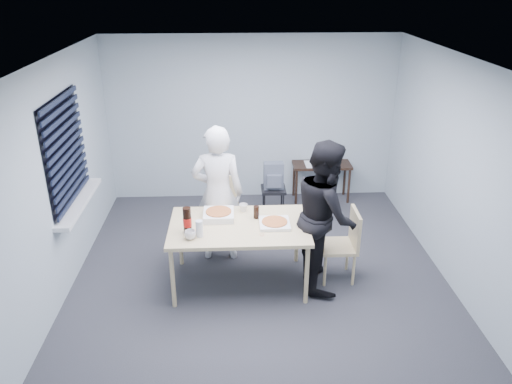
{
  "coord_description": "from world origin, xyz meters",
  "views": [
    {
      "loc": [
        -0.29,
        -5.12,
        3.42
      ],
      "look_at": [
        -0.05,
        0.1,
        1.11
      ],
      "focal_mm": 35.0,
      "sensor_mm": 36.0,
      "label": 1
    }
  ],
  "objects_px": {
    "side_table": "(322,168)",
    "stool": "(273,195)",
    "person_white": "(218,194)",
    "person_black": "(325,215)",
    "soda_bottle": "(187,221)",
    "mug_a": "(190,235)",
    "mug_b": "(243,208)",
    "backpack": "(274,176)",
    "chair_right": "(345,240)",
    "chair_far": "(223,204)",
    "dining_table": "(239,229)"
  },
  "relations": [
    {
      "from": "side_table",
      "to": "mug_b",
      "type": "bearing_deg",
      "value": -123.24
    },
    {
      "from": "person_black",
      "to": "mug_a",
      "type": "bearing_deg",
      "value": 100.48
    },
    {
      "from": "chair_far",
      "to": "mug_a",
      "type": "relative_size",
      "value": 7.24
    },
    {
      "from": "side_table",
      "to": "soda_bottle",
      "type": "relative_size",
      "value": 3.05
    },
    {
      "from": "backpack",
      "to": "mug_b",
      "type": "height_order",
      "value": "backpack"
    },
    {
      "from": "stool",
      "to": "chair_right",
      "type": "bearing_deg",
      "value": -65.91
    },
    {
      "from": "person_white",
      "to": "person_black",
      "type": "distance_m",
      "value": 1.4
    },
    {
      "from": "chair_right",
      "to": "backpack",
      "type": "xyz_separation_m",
      "value": [
        -0.73,
        1.61,
        0.18
      ]
    },
    {
      "from": "side_table",
      "to": "mug_a",
      "type": "height_order",
      "value": "mug_a"
    },
    {
      "from": "stool",
      "to": "person_white",
      "type": "bearing_deg",
      "value": -126.9
    },
    {
      "from": "stool",
      "to": "mug_a",
      "type": "bearing_deg",
      "value": -118.29
    },
    {
      "from": "soda_bottle",
      "to": "stool",
      "type": "bearing_deg",
      "value": 58.98
    },
    {
      "from": "chair_far",
      "to": "chair_right",
      "type": "height_order",
      "value": "same"
    },
    {
      "from": "side_table",
      "to": "mug_a",
      "type": "xyz_separation_m",
      "value": [
        -1.89,
        -2.64,
        0.29
      ]
    },
    {
      "from": "dining_table",
      "to": "mug_b",
      "type": "bearing_deg",
      "value": 80.28
    },
    {
      "from": "chair_right",
      "to": "person_white",
      "type": "xyz_separation_m",
      "value": [
        -1.51,
        0.58,
        0.37
      ]
    },
    {
      "from": "side_table",
      "to": "stool",
      "type": "relative_size",
      "value": 1.86
    },
    {
      "from": "person_black",
      "to": "mug_a",
      "type": "xyz_separation_m",
      "value": [
        -1.52,
        -0.28,
        -0.06
      ]
    },
    {
      "from": "person_white",
      "to": "mug_b",
      "type": "distance_m",
      "value": 0.42
    },
    {
      "from": "chair_far",
      "to": "stool",
      "type": "height_order",
      "value": "chair_far"
    },
    {
      "from": "stool",
      "to": "soda_bottle",
      "type": "xyz_separation_m",
      "value": [
        -1.1,
        -1.83,
        0.53
      ]
    },
    {
      "from": "backpack",
      "to": "dining_table",
      "type": "bearing_deg",
      "value": -116.98
    },
    {
      "from": "stool",
      "to": "soda_bottle",
      "type": "distance_m",
      "value": 2.2
    },
    {
      "from": "chair_far",
      "to": "side_table",
      "type": "relative_size",
      "value": 0.96
    },
    {
      "from": "backpack",
      "to": "chair_right",
      "type": "bearing_deg",
      "value": -74.96
    },
    {
      "from": "backpack",
      "to": "soda_bottle",
      "type": "height_order",
      "value": "soda_bottle"
    },
    {
      "from": "person_white",
      "to": "mug_b",
      "type": "bearing_deg",
      "value": 138.61
    },
    {
      "from": "chair_far",
      "to": "chair_right",
      "type": "distance_m",
      "value": 1.81
    },
    {
      "from": "chair_right",
      "to": "mug_a",
      "type": "height_order",
      "value": "chair_right"
    },
    {
      "from": "person_black",
      "to": "mug_a",
      "type": "relative_size",
      "value": 14.39
    },
    {
      "from": "chair_far",
      "to": "person_white",
      "type": "xyz_separation_m",
      "value": [
        -0.05,
        -0.49,
        0.37
      ]
    },
    {
      "from": "soda_bottle",
      "to": "mug_a",
      "type": "bearing_deg",
      "value": -75.19
    },
    {
      "from": "dining_table",
      "to": "person_white",
      "type": "relative_size",
      "value": 0.9
    },
    {
      "from": "person_white",
      "to": "dining_table",
      "type": "bearing_deg",
      "value": 111.88
    },
    {
      "from": "person_white",
      "to": "backpack",
      "type": "distance_m",
      "value": 1.31
    },
    {
      "from": "person_black",
      "to": "chair_right",
      "type": "bearing_deg",
      "value": -76.43
    },
    {
      "from": "person_black",
      "to": "mug_a",
      "type": "distance_m",
      "value": 1.54
    },
    {
      "from": "chair_far",
      "to": "soda_bottle",
      "type": "distance_m",
      "value": 1.38
    },
    {
      "from": "dining_table",
      "to": "chair_right",
      "type": "relative_size",
      "value": 1.79
    },
    {
      "from": "backpack",
      "to": "person_black",
      "type": "bearing_deg",
      "value": -84.04
    },
    {
      "from": "dining_table",
      "to": "soda_bottle",
      "type": "bearing_deg",
      "value": -164.52
    },
    {
      "from": "dining_table",
      "to": "backpack",
      "type": "height_order",
      "value": "backpack"
    },
    {
      "from": "person_white",
      "to": "soda_bottle",
      "type": "relative_size",
      "value": 5.85
    },
    {
      "from": "chair_far",
      "to": "backpack",
      "type": "height_order",
      "value": "backpack"
    },
    {
      "from": "dining_table",
      "to": "side_table",
      "type": "relative_size",
      "value": 1.72
    },
    {
      "from": "side_table",
      "to": "mug_a",
      "type": "distance_m",
      "value": 3.26
    },
    {
      "from": "soda_bottle",
      "to": "mug_b",
      "type": "bearing_deg",
      "value": 39.04
    },
    {
      "from": "chair_right",
      "to": "mug_a",
      "type": "relative_size",
      "value": 7.24
    },
    {
      "from": "chair_right",
      "to": "person_black",
      "type": "xyz_separation_m",
      "value": [
        -0.27,
        -0.07,
        0.37
      ]
    },
    {
      "from": "backpack",
      "to": "mug_b",
      "type": "bearing_deg",
      "value": -119.04
    }
  ]
}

